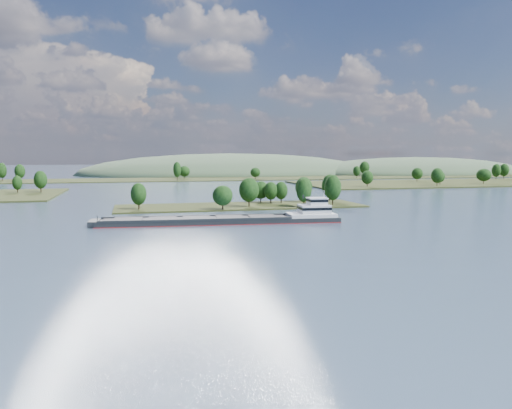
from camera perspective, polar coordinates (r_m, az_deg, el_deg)
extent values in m
plane|color=#374760|center=(145.88, 3.20, -2.68)|extent=(1800.00, 1800.00, 0.00)
cube|color=#293115|center=(203.53, -1.77, -0.25)|extent=(100.00, 30.00, 1.20)
cylinder|color=black|center=(198.73, 5.49, 0.29)|extent=(0.50, 0.50, 3.72)
ellipsoid|color=black|center=(198.33, 5.50, 1.65)|extent=(6.09, 6.09, 9.57)
cylinder|color=black|center=(215.47, 0.55, 0.65)|extent=(0.50, 0.50, 3.02)
ellipsoid|color=black|center=(215.16, 0.55, 1.67)|extent=(7.24, 7.24, 7.76)
cylinder|color=black|center=(198.05, -0.80, 0.30)|extent=(0.50, 0.50, 3.76)
ellipsoid|color=black|center=(197.65, -0.81, 1.68)|extent=(8.09, 8.09, 9.67)
cylinder|color=black|center=(211.69, 1.70, 0.55)|extent=(0.50, 0.50, 2.99)
ellipsoid|color=black|center=(211.38, 1.70, 1.58)|extent=(6.00, 6.00, 7.68)
cylinder|color=black|center=(188.42, -3.82, -0.11)|extent=(0.50, 0.50, 2.98)
ellipsoid|color=black|center=(188.07, -3.83, 1.04)|extent=(7.75, 7.75, 7.67)
cylinder|color=black|center=(193.66, -13.25, -0.05)|extent=(0.50, 0.50, 3.29)
ellipsoid|color=black|center=(193.29, -13.27, 1.18)|extent=(5.95, 5.95, 8.46)
cylinder|color=black|center=(212.72, 2.89, 0.57)|extent=(0.50, 0.50, 3.01)
ellipsoid|color=black|center=(212.41, 2.90, 1.60)|extent=(5.62, 5.62, 7.74)
cylinder|color=black|center=(222.53, 8.39, 0.87)|extent=(0.50, 0.50, 3.91)
ellipsoid|color=black|center=(222.16, 8.41, 2.15)|extent=(6.93, 6.93, 10.06)
cylinder|color=black|center=(205.50, 8.75, 0.48)|extent=(0.50, 0.50, 4.08)
ellipsoid|color=black|center=(205.09, 8.78, 1.92)|extent=(6.84, 6.84, 10.48)
cylinder|color=black|center=(219.47, 5.47, 0.79)|extent=(0.50, 0.50, 3.56)
ellipsoid|color=black|center=(219.12, 5.48, 1.97)|extent=(7.51, 7.51, 9.16)
cylinder|color=black|center=(294.21, -23.37, 1.68)|extent=(0.50, 0.50, 3.82)
ellipsoid|color=black|center=(293.94, -23.41, 2.62)|extent=(6.99, 6.99, 9.82)
cylinder|color=black|center=(296.27, -25.60, 1.53)|extent=(0.50, 0.50, 2.98)
ellipsoid|color=black|center=(296.05, -25.63, 2.26)|extent=(5.19, 5.19, 7.65)
cube|color=#293115|center=(419.24, 26.69, 2.26)|extent=(320.00, 90.00, 1.60)
cylinder|color=black|center=(322.01, 12.59, 2.29)|extent=(0.50, 0.50, 3.35)
ellipsoid|color=black|center=(321.79, 12.60, 3.05)|extent=(7.48, 7.48, 8.62)
cylinder|color=black|center=(464.27, 26.46, 2.91)|extent=(0.50, 0.50, 4.13)
ellipsoid|color=black|center=(464.09, 26.49, 3.56)|extent=(8.09, 8.09, 10.62)
cylinder|color=black|center=(380.85, 24.56, 2.43)|extent=(0.50, 0.50, 3.43)
ellipsoid|color=black|center=(380.66, 24.59, 3.09)|extent=(10.00, 10.00, 8.82)
cylinder|color=black|center=(341.74, 19.98, 2.31)|extent=(0.50, 0.50, 3.83)
ellipsoid|color=black|center=(341.51, 20.01, 3.13)|extent=(8.00, 8.00, 9.85)
cylinder|color=black|center=(360.89, 20.29, 2.40)|extent=(0.50, 0.50, 2.98)
ellipsoid|color=black|center=(360.71, 20.31, 3.00)|extent=(6.39, 6.39, 7.66)
cylinder|color=black|center=(393.77, 17.93, 2.77)|extent=(0.50, 0.50, 3.37)
ellipsoid|color=black|center=(393.59, 17.95, 3.39)|extent=(8.37, 8.37, 8.66)
cylinder|color=black|center=(450.72, 25.74, 2.87)|extent=(0.50, 0.50, 4.10)
ellipsoid|color=black|center=(450.53, 25.77, 3.53)|extent=(7.17, 7.17, 10.54)
cube|color=#293115|center=(420.58, -8.09, 2.83)|extent=(900.00, 60.00, 1.20)
cylinder|color=black|center=(428.71, -27.01, 2.70)|extent=(0.50, 0.50, 4.63)
ellipsoid|color=black|center=(428.49, -27.05, 3.48)|extent=(7.14, 7.14, 11.90)
cylinder|color=black|center=(441.65, 11.42, 3.21)|extent=(0.50, 0.50, 3.45)
ellipsoid|color=black|center=(441.48, 11.44, 3.78)|extent=(6.27, 6.27, 8.87)
cylinder|color=black|center=(424.53, -8.18, 3.17)|extent=(0.50, 0.50, 3.53)
ellipsoid|color=black|center=(424.36, -8.19, 3.78)|extent=(9.42, 9.42, 9.08)
cylinder|color=black|center=(482.52, 12.28, 3.47)|extent=(0.50, 0.50, 4.55)
ellipsoid|color=black|center=(482.33, 12.30, 4.16)|extent=(9.27, 9.27, 11.70)
cylinder|color=black|center=(422.58, -25.35, 2.71)|extent=(0.50, 0.50, 4.27)
ellipsoid|color=black|center=(422.38, -25.38, 3.45)|extent=(7.86, 7.86, 10.98)
cylinder|color=black|center=(418.52, -0.07, 3.17)|extent=(0.50, 0.50, 3.09)
ellipsoid|color=black|center=(418.36, -0.07, 3.70)|extent=(8.52, 8.52, 7.95)
cylinder|color=black|center=(400.83, -8.99, 3.10)|extent=(0.50, 0.50, 4.80)
ellipsoid|color=black|center=(400.60, -9.00, 3.97)|extent=(6.28, 6.28, 12.33)
ellipsoid|color=#40573C|center=(574.45, 17.92, 3.39)|extent=(260.00, 140.00, 36.00)
ellipsoid|color=#40573C|center=(528.36, -2.70, 3.48)|extent=(320.00, 160.00, 44.00)
cube|color=black|center=(155.32, -4.03, -1.99)|extent=(75.27, 15.04, 2.06)
cube|color=maroon|center=(155.38, -4.03, -2.14)|extent=(75.47, 15.24, 0.23)
cube|color=black|center=(159.17, -6.88, -1.35)|extent=(57.81, 4.80, 0.75)
cube|color=black|center=(150.09, -6.71, -1.78)|extent=(57.81, 4.80, 0.75)
cube|color=black|center=(154.64, -6.80, -1.61)|extent=(56.56, 12.68, 0.28)
cube|color=black|center=(155.03, -14.41, -1.63)|extent=(8.97, 8.29, 0.33)
cube|color=black|center=(154.48, -10.61, -1.57)|extent=(8.97, 8.29, 0.33)
cube|color=black|center=(154.61, -6.80, -1.51)|extent=(8.97, 8.29, 0.33)
cube|color=black|center=(155.42, -3.01, -1.44)|extent=(8.97, 8.29, 0.33)
cube|color=black|center=(156.91, 0.73, -1.36)|extent=(8.97, 8.29, 0.33)
cube|color=black|center=(156.33, -17.99, -2.07)|extent=(3.44, 8.60, 1.87)
cylinder|color=black|center=(156.02, -17.67, -1.59)|extent=(0.24, 0.24, 2.06)
cube|color=white|center=(160.46, 6.32, -1.19)|extent=(15.60, 10.09, 1.12)
cube|color=white|center=(160.50, 6.65, -0.52)|extent=(9.89, 8.17, 2.80)
cube|color=black|center=(160.46, 6.65, -0.38)|extent=(10.09, 8.37, 0.84)
cube|color=white|center=(160.51, 6.98, 0.35)|extent=(6.02, 6.02, 2.06)
cube|color=black|center=(160.48, 6.98, 0.49)|extent=(6.22, 6.22, 0.75)
cube|color=white|center=(160.41, 6.98, 0.75)|extent=(6.42, 6.42, 0.19)
cylinder|color=white|center=(160.99, 7.79, 1.16)|extent=(0.20, 0.20, 2.43)
cylinder|color=black|center=(162.07, 5.44, 0.89)|extent=(0.50, 0.50, 1.12)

